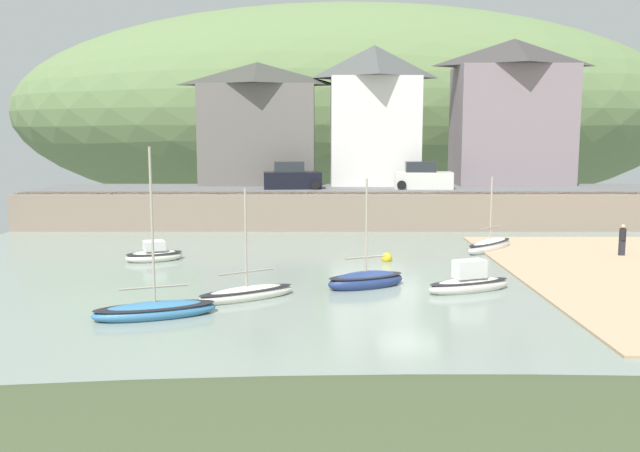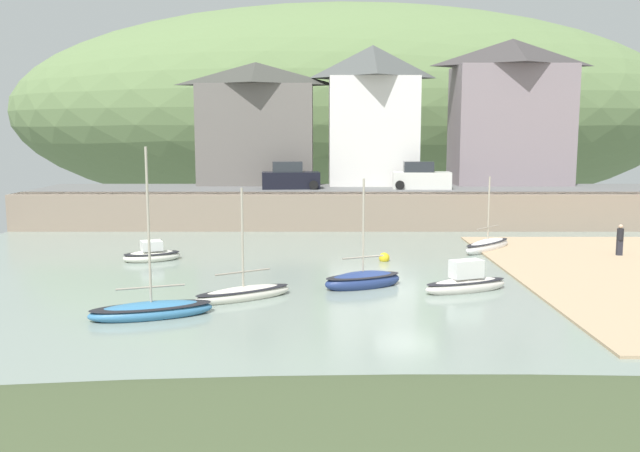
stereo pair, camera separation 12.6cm
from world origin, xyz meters
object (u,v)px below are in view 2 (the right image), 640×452
at_px(parked_car_by_wall, 423,177).
at_px(person_on_slipway, 622,239).
at_px(waterfront_building_right, 512,111).
at_px(parked_car_near_slipway, 292,177).
at_px(sailboat_blue_trim, 468,283).
at_px(sailboat_tall_mast, 245,293).
at_px(rowboat_small_beached, 365,280).
at_px(dinghy_open_wooden, 154,255).
at_px(mooring_buoy, 386,258).
at_px(sailboat_nearest_shore, 489,246).
at_px(sailboat_white_hull, 153,310).
at_px(waterfront_building_left, 258,123).
at_px(waterfront_building_centre, 374,114).

bearing_deg(parked_car_by_wall, person_on_slipway, -55.81).
distance_m(waterfront_building_right, parked_car_near_slipway, 18.12).
bearing_deg(sailboat_blue_trim, sailboat_tall_mast, 166.99).
xyz_separation_m(rowboat_small_beached, dinghy_open_wooden, (-10.32, 5.91, -0.00)).
xyz_separation_m(waterfront_building_right, mooring_buoy, (-11.49, -19.41, -7.86)).
height_order(dinghy_open_wooden, sailboat_nearest_shore, sailboat_nearest_shore).
bearing_deg(dinghy_open_wooden, mooring_buoy, -24.59).
distance_m(rowboat_small_beached, sailboat_tall_mast, 5.21).
bearing_deg(person_on_slipway, sailboat_white_hull, -152.10).
bearing_deg(sailboat_nearest_shore, sailboat_white_hull, 174.66).
height_order(parked_car_near_slipway, parked_car_by_wall, same).
distance_m(waterfront_building_right, dinghy_open_wooden, 31.16).
xyz_separation_m(waterfront_building_left, sailboat_nearest_shore, (14.10, -16.48, -6.85)).
bearing_deg(waterfront_building_right, sailboat_nearest_shore, -108.66).
xyz_separation_m(waterfront_building_centre, parked_car_by_wall, (3.19, -4.50, -4.59)).
bearing_deg(mooring_buoy, waterfront_building_right, 59.39).
bearing_deg(parked_car_near_slipway, sailboat_blue_trim, -74.93).
height_order(waterfront_building_right, sailboat_tall_mast, waterfront_building_right).
distance_m(dinghy_open_wooden, sailboat_blue_trim, 15.94).
xyz_separation_m(sailboat_blue_trim, person_on_slipway, (9.59, 7.57, 0.63)).
bearing_deg(waterfront_building_left, mooring_buoy, -67.15).
height_order(parked_car_by_wall, mooring_buoy, parked_car_by_wall).
bearing_deg(sailboat_tall_mast, parked_car_near_slipway, 56.28).
bearing_deg(parked_car_near_slipway, sailboat_white_hull, -104.22).
bearing_deg(parked_car_by_wall, mooring_buoy, -101.81).
relative_size(sailboat_nearest_shore, sailboat_tall_mast, 0.95).
height_order(sailboat_white_hull, sailboat_tall_mast, sailboat_white_hull).
distance_m(waterfront_building_left, sailboat_white_hull, 30.53).
height_order(rowboat_small_beached, sailboat_blue_trim, rowboat_small_beached).
bearing_deg(sailboat_white_hull, person_on_slipway, 8.65).
relative_size(waterfront_building_centre, mooring_buoy, 19.72).
xyz_separation_m(waterfront_building_right, sailboat_white_hull, (-20.67, -29.73, -7.77)).
distance_m(sailboat_nearest_shore, parked_car_by_wall, 12.48).
relative_size(sailboat_nearest_shore, person_on_slipway, 2.63).
bearing_deg(dinghy_open_wooden, sailboat_white_hull, -99.97).
distance_m(waterfront_building_centre, parked_car_by_wall, 7.18).
height_order(waterfront_building_left, sailboat_tall_mast, waterfront_building_left).
bearing_deg(parked_car_near_slipway, mooring_buoy, -75.79).
height_order(sailboat_nearest_shore, parked_car_near_slipway, parked_car_near_slipway).
bearing_deg(mooring_buoy, person_on_slipway, 4.96).
distance_m(waterfront_building_centre, person_on_slipway, 22.70).
relative_size(sailboat_tall_mast, person_on_slipway, 2.78).
bearing_deg(waterfront_building_left, person_on_slipway, -41.84).
height_order(dinghy_open_wooden, person_on_slipway, person_on_slipway).
bearing_deg(sailboat_white_hull, parked_car_by_wall, 43.16).
relative_size(dinghy_open_wooden, person_on_slipway, 1.95).
bearing_deg(mooring_buoy, sailboat_blue_trim, -67.30).
bearing_deg(parked_car_by_wall, waterfront_building_left, 162.92).
bearing_deg(waterfront_building_centre, mooring_buoy, -92.40).
distance_m(sailboat_white_hull, parked_car_by_wall, 28.62).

